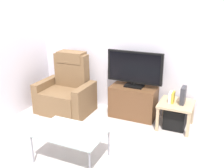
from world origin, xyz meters
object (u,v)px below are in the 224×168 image
Objects in this scene: subwoofer_box at (175,118)px; game_console at (183,95)px; book_leftmost at (170,97)px; book_middle at (173,97)px; tv_stand at (133,102)px; television at (135,68)px; coffee_table at (71,133)px; cell_phone at (77,131)px; side_table at (176,107)px; recliner_armchair at (67,91)px.

game_console reaches higher than subwoofer_box.
book_middle is (0.04, 0.00, 0.01)m from book_leftmost.
tv_stand is 0.71m from book_leftmost.
subwoofer_box is at bearing -6.93° from tv_stand.
television is at bearing 168.79° from book_leftmost.
television is at bearing 171.69° from subwoofer_box.
television is at bearing 169.46° from book_middle.
book_leftmost is 0.19× the size of coffee_table.
coffee_table is 6.00× the size of cell_phone.
tv_stand is 4.65× the size of book_leftmost.
side_table is 1.72m from cell_phone.
television is 0.90× the size of recliner_armchair.
coffee_table is (-0.99, -1.41, -0.13)m from book_leftmost.
book_leftmost is at bearing -168.69° from side_table.
television is 5.62× the size of book_leftmost.
television reaches higher than side_table.
game_console is 0.31× the size of coffee_table.
tv_stand is at bearing 170.93° from book_middle.
side_table is (0.76, -0.11, -0.52)m from television.
cell_phone is (0.97, -1.25, 0.05)m from recliner_armchair.
subwoofer_box is (1.99, 0.14, -0.20)m from recliner_armchair.
recliner_armchair is at bearing 127.87° from cell_phone.
book_middle is (0.71, -0.11, 0.25)m from tv_stand.
coffee_table reaches higher than subwoofer_box.
tv_stand is at bearing 173.07° from side_table.
television is 0.93m from side_table.
subwoofer_box is at bearing 19.42° from book_middle.
side_table is 0.23m from game_console.
coffee_table is (-0.33, -1.54, -0.50)m from television.
coffee_table is at bearing -152.42° from cell_phone.
television is 0.80m from book_middle.
recliner_armchair is at bearing -176.04° from side_table.
coffee_table is at bearing -101.93° from television.
tv_stand is at bearing 77.92° from coffee_table.
side_table is at bearing 11.31° from book_leftmost.
coffee_table is 0.09m from cell_phone.
subwoofer_box is (0.76, -0.11, -0.72)m from television.
cell_phone is (-0.91, -1.37, -0.10)m from book_leftmost.
book_leftmost reaches higher than side_table.
coffee_table is at bearing -125.03° from book_leftmost.
television is 1.08× the size of coffee_table.
cell_phone is at bearing -99.51° from television.
tv_stand is 1.49× the size of side_table.
game_console is at bearing 6.34° from subwoofer_box.
cell_phone is at bearing -123.69° from book_leftmost.
recliner_armchair reaches higher than side_table.
book_middle is at bearing -160.58° from side_table.
television reaches higher than book_middle.
game_console is (0.19, 0.03, 0.05)m from book_leftmost.
book_leftmost reaches higher than tv_stand.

